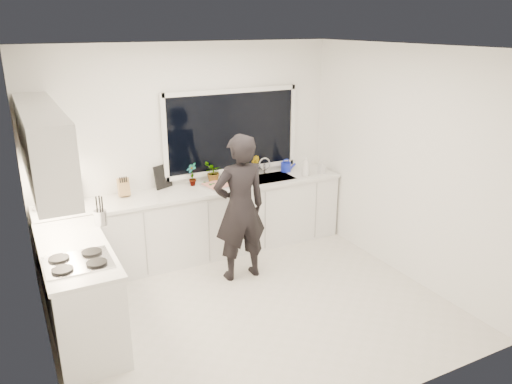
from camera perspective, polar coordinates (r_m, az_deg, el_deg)
floor at (r=5.54m, az=-0.63°, el=-13.08°), size 4.00×3.50×0.02m
wall_back at (r=6.52m, az=-7.68°, el=4.74°), size 4.00×0.02×2.70m
wall_left at (r=4.49m, az=-24.32°, el=-3.37°), size 0.02×3.50×2.70m
wall_right at (r=6.09m, az=16.50°, el=3.12°), size 0.02×3.50×2.70m
ceiling at (r=4.71m, az=-0.75°, el=16.31°), size 4.00×3.50×0.02m
window at (r=6.66m, az=-2.76°, el=6.96°), size 1.80×0.02×1.00m
base_cabinets_back at (r=6.52m, az=-6.39°, el=-3.62°), size 3.92×0.58×0.88m
base_cabinets_left at (r=5.20m, az=-19.47°, el=-10.79°), size 0.58×1.60×0.88m
countertop_back at (r=6.35m, az=-6.51°, el=0.19°), size 3.94×0.62×0.04m
countertop_left at (r=5.00m, az=-20.04°, el=-6.19°), size 0.62×1.60×0.04m
upper_cabinets at (r=5.03m, az=-23.17°, el=5.05°), size 0.34×2.10×0.70m
sink at (r=6.79m, az=1.75°, el=1.27°), size 0.58×0.42×0.14m
faucet at (r=6.91m, az=0.96°, el=2.98°), size 0.03×0.03×0.22m
stovetop at (r=4.67m, az=-19.71°, el=-7.50°), size 0.56×0.48×0.03m
person at (r=5.78m, az=-1.84°, el=-1.85°), size 0.65×0.44×1.76m
pizza_tray at (r=6.43m, az=-3.97°, el=0.83°), size 0.52×0.42×0.03m
pizza at (r=6.42m, az=-3.97°, el=0.97°), size 0.47×0.38×0.01m
watering_can at (r=7.05m, az=3.44°, el=2.88°), size 0.16×0.16×0.13m
paper_towel_roll at (r=6.05m, az=-23.50°, el=-0.75°), size 0.15×0.15×0.26m
knife_block at (r=6.21m, az=-14.89°, el=0.48°), size 0.13×0.10×0.22m
utensil_crock at (r=5.41m, az=-17.34°, el=-2.81°), size 0.17×0.17×0.16m
picture_frame_large at (r=6.21m, az=-20.33°, el=0.22°), size 0.22×0.08×0.28m
picture_frame_small at (r=6.41m, az=-10.61°, el=1.75°), size 0.24×0.12×0.30m
herb_plants at (r=6.62m, az=-3.37°, el=2.55°), size 1.05×0.32×0.32m
soap_bottles at (r=6.88m, az=6.22°, el=2.96°), size 0.38×0.15×0.29m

